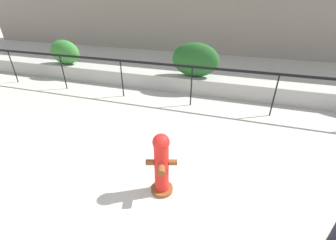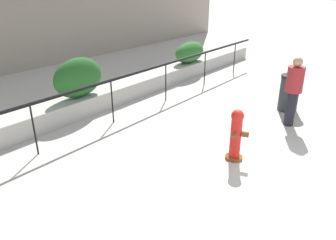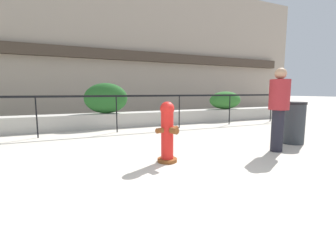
# 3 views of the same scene
# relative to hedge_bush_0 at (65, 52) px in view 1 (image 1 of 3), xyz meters

# --- Properties ---
(planter_wall_low) EXTENTS (18.00, 0.70, 0.50)m
(planter_wall_low) POSITION_rel_hedge_bush_0_xyz_m (5.03, 0.00, -0.69)
(planter_wall_low) COLOR #B7B2A8
(planter_wall_low) RESTS_ON ground
(fence_railing_segment) EXTENTS (15.00, 0.05, 1.15)m
(fence_railing_segment) POSITION_rel_hedge_bush_0_xyz_m (5.03, -1.10, 0.08)
(fence_railing_segment) COLOR black
(fence_railing_segment) RESTS_ON ground
(hedge_bush_0) EXTENTS (1.18, 0.58, 0.87)m
(hedge_bush_0) POSITION_rel_hedge_bush_0_xyz_m (0.00, 0.00, 0.00)
(hedge_bush_0) COLOR #387F33
(hedge_bush_0) RESTS_ON planter_wall_low
(hedge_bush_1) EXTENTS (1.48, 0.58, 1.05)m
(hedge_bush_1) POSITION_rel_hedge_bush_0_xyz_m (4.89, 0.00, 0.09)
(hedge_bush_1) COLOR #235B23
(hedge_bush_1) RESTS_ON planter_wall_low
(fire_hydrant) EXTENTS (0.48, 0.48, 1.08)m
(fire_hydrant) POSITION_rel_hedge_bush_0_xyz_m (5.30, -4.43, -0.38)
(fire_hydrant) COLOR brown
(fire_hydrant) RESTS_ON ground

